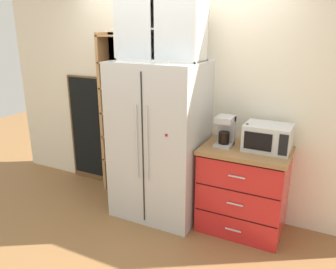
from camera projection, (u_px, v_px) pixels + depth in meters
name	position (u px, v px, depth m)	size (l,w,h in m)	color
ground_plane	(161.00, 210.00, 3.97)	(10.64, 10.64, 0.00)	olive
wall_back_cream	(176.00, 97.00, 3.92)	(4.95, 0.10, 2.55)	silver
refrigerator	(160.00, 141.00, 3.70)	(0.95, 0.74, 1.72)	silver
pantry_shelf_column	(121.00, 115.00, 4.23)	(0.46, 0.25, 1.99)	brown
counter_cabinet	(243.00, 189.00, 3.48)	(0.87, 0.61, 0.90)	red
microwave	(268.00, 138.00, 3.27)	(0.44, 0.33, 0.26)	silver
coffee_maker	(225.00, 131.00, 3.40)	(0.17, 0.20, 0.31)	#B7B7BC
mug_navy	(248.00, 143.00, 3.38)	(0.11, 0.07, 0.08)	navy
mug_charcoal	(247.00, 144.00, 3.33)	(0.12, 0.09, 0.10)	#2D2D33
bottle_amber	(246.00, 138.00, 3.29)	(0.07, 0.07, 0.27)	brown
upper_cabinet	(161.00, 29.00, 3.38)	(0.91, 0.32, 0.62)	silver
chalkboard_menu	(89.00, 129.00, 4.57)	(0.60, 0.04, 1.44)	brown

